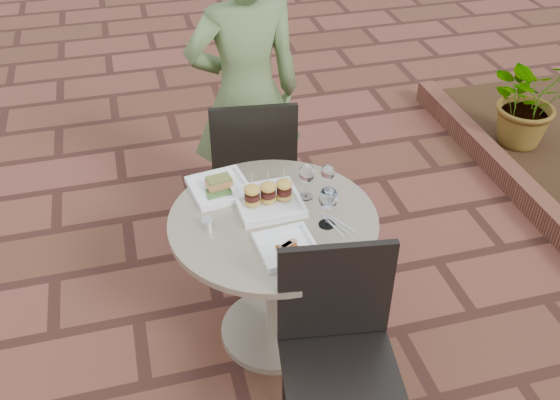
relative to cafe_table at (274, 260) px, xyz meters
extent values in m
plane|color=brown|center=(0.19, 0.27, -0.48)|extent=(60.00, 60.00, 0.00)
cylinder|color=gray|center=(0.00, 0.00, -0.46)|extent=(0.52, 0.52, 0.04)
cylinder|color=gray|center=(0.00, 0.00, -0.13)|extent=(0.08, 0.08, 0.70)
cylinder|color=tan|center=(0.00, 0.00, 0.23)|extent=(0.90, 0.90, 0.03)
cube|color=black|center=(0.09, 0.82, -0.03)|extent=(0.49, 0.49, 0.03)
cube|color=black|center=(0.06, 0.62, 0.22)|extent=(0.44, 0.09, 0.46)
cylinder|color=black|center=(0.30, 0.98, -0.26)|extent=(0.02, 0.02, 0.44)
cylinder|color=black|center=(-0.08, 1.03, -0.26)|extent=(0.02, 0.02, 0.44)
cylinder|color=black|center=(0.25, 0.61, -0.26)|extent=(0.02, 0.02, 0.44)
cylinder|color=black|center=(-0.13, 0.65, -0.26)|extent=(0.02, 0.02, 0.44)
cube|color=black|center=(0.09, -0.65, -0.03)|extent=(0.50, 0.50, 0.03)
cube|color=black|center=(0.12, -0.45, 0.22)|extent=(0.44, 0.09, 0.46)
cylinder|color=black|center=(-0.06, -0.44, -0.26)|extent=(0.02, 0.02, 0.44)
cylinder|color=black|center=(0.31, -0.49, -0.26)|extent=(0.02, 0.02, 0.44)
imported|color=#546C3B|center=(0.08, 0.89, 0.36)|extent=(0.63, 0.43, 1.70)
cube|color=white|center=(-0.18, 0.25, 0.25)|extent=(0.29, 0.29, 0.01)
cube|color=#C17A44|center=(-0.18, 0.25, 0.29)|extent=(0.12, 0.09, 0.04)
cube|color=brown|center=(-0.18, 0.25, 0.31)|extent=(0.11, 0.08, 0.01)
cube|color=white|center=(0.00, 0.10, 0.25)|extent=(0.29, 0.29, 0.01)
cube|color=white|center=(0.00, -0.21, 0.25)|extent=(0.24, 0.24, 0.01)
ellipsoid|color=#D85871|center=(-0.03, -0.26, 0.27)|extent=(0.04, 0.03, 0.02)
cylinder|color=white|center=(0.21, -0.10, 0.25)|extent=(0.07, 0.07, 0.00)
cylinder|color=white|center=(0.21, -0.10, 0.29)|extent=(0.01, 0.01, 0.09)
ellipsoid|color=white|center=(0.21, -0.10, 0.39)|extent=(0.08, 0.08, 0.10)
cylinder|color=white|center=(0.21, -0.10, 0.38)|extent=(0.06, 0.06, 0.05)
cylinder|color=white|center=(0.18, 0.11, 0.25)|extent=(0.06, 0.06, 0.00)
cylinder|color=white|center=(0.18, 0.11, 0.29)|extent=(0.01, 0.01, 0.08)
ellipsoid|color=white|center=(0.18, 0.11, 0.37)|extent=(0.07, 0.07, 0.09)
cylinder|color=white|center=(0.28, 0.12, 0.25)|extent=(0.05, 0.05, 0.00)
cylinder|color=white|center=(0.28, 0.12, 0.28)|extent=(0.01, 0.01, 0.07)
ellipsoid|color=white|center=(0.28, 0.12, 0.35)|extent=(0.06, 0.06, 0.08)
cylinder|color=silver|center=(-0.28, 0.01, 0.27)|extent=(0.06, 0.06, 0.04)
cube|color=brown|center=(1.79, 0.57, -0.41)|extent=(0.12, 3.00, 0.15)
imported|color=#33662D|center=(2.11, 1.20, -0.09)|extent=(0.62, 0.54, 0.66)
camera|label=1|loc=(-0.51, -2.01, 1.91)|focal=40.00mm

